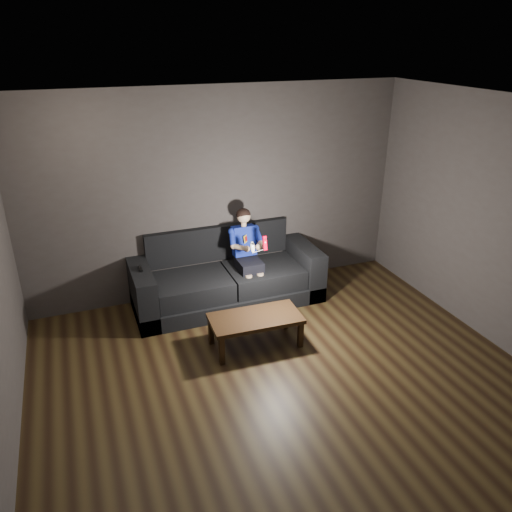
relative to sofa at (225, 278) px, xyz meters
name	(u,v)px	position (x,y,z in m)	size (l,w,h in m)	color
floor	(298,399)	(0.05, -2.16, -0.30)	(5.00, 5.00, 0.00)	black
back_wall	(219,194)	(0.05, 0.34, 1.05)	(5.00, 0.04, 2.70)	#3D3635
ceiling	(311,113)	(0.05, -2.16, 2.40)	(5.00, 5.00, 0.02)	beige
sofa	(225,278)	(0.00, 0.00, 0.00)	(2.41, 1.04, 0.93)	black
child	(247,246)	(0.27, -0.07, 0.44)	(0.44, 0.54, 1.07)	black
wii_remote_red	(265,243)	(0.36, -0.49, 0.64)	(0.05, 0.07, 0.18)	red
nunchuk_white	(252,247)	(0.20, -0.48, 0.61)	(0.07, 0.09, 0.15)	silver
wii_remote_black	(140,269)	(-1.08, -0.09, 0.37)	(0.04, 0.14, 0.03)	black
coffee_table	(255,321)	(-0.01, -1.14, 0.02)	(1.03, 0.55, 0.37)	black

